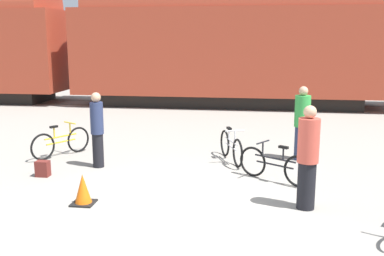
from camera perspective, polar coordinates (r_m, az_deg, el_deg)
name	(u,v)px	position (r m, az deg, el deg)	size (l,w,h in m)	color
ground_plane	(183,205)	(8.12, -1.16, -9.74)	(80.00, 80.00, 0.00)	gray
freight_train	(228,37)	(19.65, 4.62, 11.45)	(41.28, 3.16, 5.66)	black
rail_near	(226,108)	(19.15, 4.35, 2.57)	(53.28, 0.07, 0.01)	#4C4238
rail_far	(228,103)	(20.57, 4.62, 3.18)	(53.28, 0.07, 0.01)	#4C4238
bicycle_black	(275,165)	(9.43, 10.44, -4.67)	(1.47, 1.00, 0.81)	black
bicycle_yellow	(61,142)	(11.72, -16.28, -1.75)	(0.93, 1.48, 0.83)	black
bicycle_silver	(231,147)	(10.82, 4.98, -2.42)	(0.64, 1.59, 0.82)	black
person_in_red	(308,158)	(7.94, 14.48, -3.70)	(0.37, 0.37, 1.82)	black
person_in_navy	(97,129)	(10.42, -11.95, -0.17)	(0.30, 0.30, 1.73)	black
person_in_green	(302,124)	(11.14, 13.78, 0.55)	(0.38, 0.38, 1.80)	#283351
backpack	(43,169)	(10.18, -18.42, -4.92)	(0.28, 0.20, 0.34)	maroon
traffic_cone	(83,190)	(8.31, -13.68, -7.69)	(0.40, 0.40, 0.55)	black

